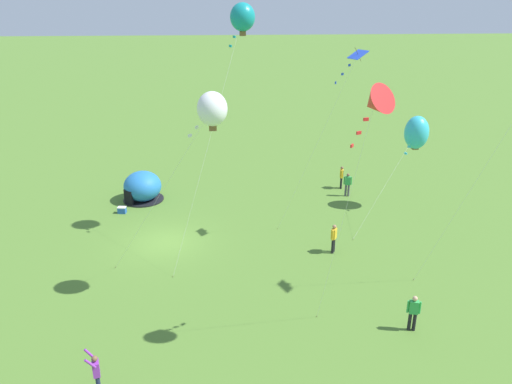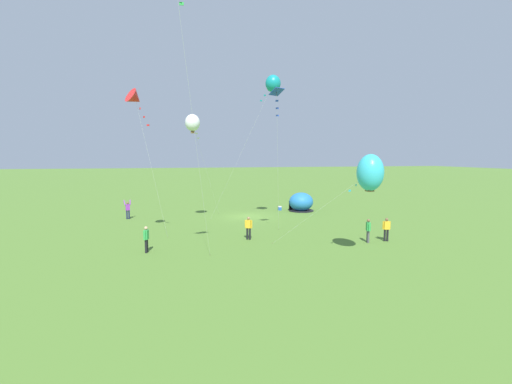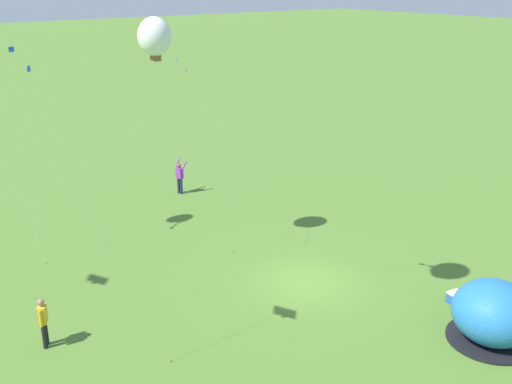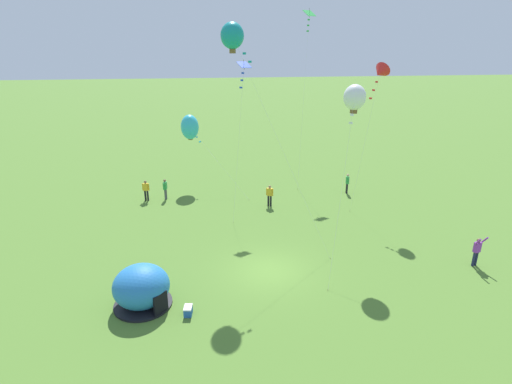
# 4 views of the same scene
# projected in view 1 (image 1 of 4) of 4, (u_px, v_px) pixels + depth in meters

# --- Properties ---
(ground_plane) EXTENTS (300.00, 300.00, 0.00)m
(ground_plane) POSITION_uv_depth(u_px,v_px,m) (166.00, 242.00, 29.32)
(ground_plane) COLOR #517A2D
(popup_tent) EXTENTS (2.81, 2.81, 2.10)m
(popup_tent) POSITION_uv_depth(u_px,v_px,m) (143.00, 187.00, 34.92)
(popup_tent) COLOR #2672BF
(popup_tent) RESTS_ON ground
(cooler_box) EXTENTS (0.44, 0.58, 0.44)m
(cooler_box) POSITION_uv_depth(u_px,v_px,m) (122.00, 210.00, 33.13)
(cooler_box) COLOR #2659B2
(cooler_box) RESTS_ON ground
(person_near_tent) EXTENTS (0.33, 0.57, 1.72)m
(person_near_tent) POSITION_uv_depth(u_px,v_px,m) (348.00, 183.00, 35.63)
(person_near_tent) COLOR #4C4C51
(person_near_tent) RESTS_ON ground
(person_with_toddler) EXTENTS (0.32, 0.58, 1.72)m
(person_with_toddler) POSITION_uv_depth(u_px,v_px,m) (413.00, 311.00, 21.40)
(person_with_toddler) COLOR black
(person_with_toddler) RESTS_ON ground
(person_watching_sky) EXTENTS (0.69, 0.57, 1.89)m
(person_watching_sky) POSITION_uv_depth(u_px,v_px,m) (96.00, 372.00, 17.92)
(person_watching_sky) COLOR #1E2347
(person_watching_sky) RESTS_ON ground
(person_far_back) EXTENTS (0.52, 0.40, 1.72)m
(person_far_back) POSITION_uv_depth(u_px,v_px,m) (334.00, 237.00, 27.86)
(person_far_back) COLOR black
(person_far_back) RESTS_ON ground
(person_strolling) EXTENTS (0.58, 0.31, 1.72)m
(person_strolling) POSITION_uv_depth(u_px,v_px,m) (341.00, 176.00, 37.04)
(person_strolling) COLOR black
(person_strolling) RESTS_ON ground
(kite_cyan) EXTENTS (5.33, 5.74, 6.34)m
(kite_cyan) POSITION_uv_depth(u_px,v_px,m) (417.00, 133.00, 32.20)
(kite_cyan) COLOR silver
(kite_cyan) RESTS_ON ground
(kite_red) EXTENTS (2.73, 2.04, 10.85)m
(kite_red) POSITION_uv_depth(u_px,v_px,m) (375.00, 103.00, 17.16)
(kite_red) COLOR silver
(kite_red) RESTS_ON ground
(kite_blue) EXTENTS (1.95, 4.43, 11.03)m
(kite_blue) POSITION_uv_depth(u_px,v_px,m) (353.00, 62.00, 26.16)
(kite_blue) COLOR silver
(kite_blue) RESTS_ON ground
(kite_white) EXTENTS (3.51, 6.15, 9.87)m
(kite_white) POSITION_uv_depth(u_px,v_px,m) (212.00, 109.00, 20.98)
(kite_white) COLOR silver
(kite_white) RESTS_ON ground
(kite_teal) EXTENTS (5.90, 4.65, 13.20)m
(kite_teal) POSITION_uv_depth(u_px,v_px,m) (243.00, 17.00, 26.19)
(kite_teal) COLOR silver
(kite_teal) RESTS_ON ground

